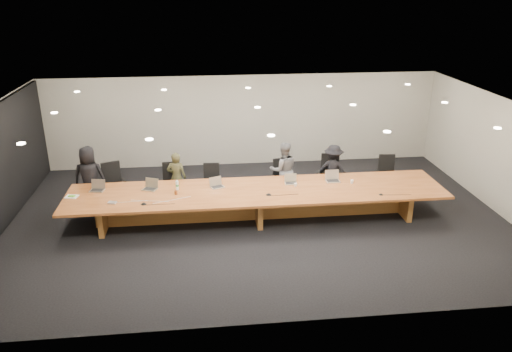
{
  "coord_description": "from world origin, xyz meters",
  "views": [
    {
      "loc": [
        -1.25,
        -10.89,
        5.4
      ],
      "look_at": [
        0.0,
        0.3,
        1.0
      ],
      "focal_mm": 35.0,
      "sensor_mm": 36.0,
      "label": 1
    }
  ],
  "objects_px": {
    "mic_center": "(269,194)",
    "mic_right": "(381,194)",
    "laptop_e": "(333,176)",
    "mic_left": "(144,204)",
    "chair_left": "(172,183)",
    "laptop_c": "(217,183)",
    "paper_cup_near": "(295,185)",
    "chair_mid_right": "(283,179)",
    "amber_mug": "(176,192)",
    "chair_far_right": "(387,174)",
    "chair_mid_left": "(212,183)",
    "person_a": "(90,177)",
    "chair_far_left": "(114,184)",
    "laptop_b": "(149,185)",
    "chair_right": "(329,176)",
    "paper_cup_far": "(352,182)",
    "person_b": "(177,178)",
    "person_d": "(333,170)",
    "laptop_a": "(96,186)",
    "water_bottle": "(177,185)",
    "conference_table": "(257,199)",
    "laptop_d": "(291,179)",
    "person_c": "(284,170)",
    "av_box": "(112,203)"
  },
  "relations": [
    {
      "from": "chair_left",
      "to": "mic_left",
      "type": "bearing_deg",
      "value": -107.61
    },
    {
      "from": "chair_far_left",
      "to": "person_d",
      "type": "bearing_deg",
      "value": -18.93
    },
    {
      "from": "chair_right",
      "to": "av_box",
      "type": "xyz_separation_m",
      "value": [
        -5.38,
        -1.53,
        0.19
      ]
    },
    {
      "from": "chair_mid_left",
      "to": "paper_cup_near",
      "type": "distance_m",
      "value": 2.31
    },
    {
      "from": "chair_mid_right",
      "to": "laptop_b",
      "type": "xyz_separation_m",
      "value": [
        -3.39,
        -0.92,
        0.36
      ]
    },
    {
      "from": "chair_left",
      "to": "person_a",
      "type": "bearing_deg",
      "value": -179.38
    },
    {
      "from": "laptop_d",
      "to": "mic_center",
      "type": "distance_m",
      "value": 0.9
    },
    {
      "from": "chair_mid_left",
      "to": "chair_far_right",
      "type": "xyz_separation_m",
      "value": [
        4.76,
        0.01,
        0.03
      ]
    },
    {
      "from": "water_bottle",
      "to": "mic_right",
      "type": "bearing_deg",
      "value": -10.02
    },
    {
      "from": "person_d",
      "to": "laptop_a",
      "type": "relative_size",
      "value": 4.23
    },
    {
      "from": "laptop_c",
      "to": "water_bottle",
      "type": "bearing_deg",
      "value": 159.8
    },
    {
      "from": "chair_mid_left",
      "to": "person_d",
      "type": "relative_size",
      "value": 0.71
    },
    {
      "from": "chair_far_right",
      "to": "mic_left",
      "type": "distance_m",
      "value": 6.57
    },
    {
      "from": "mic_left",
      "to": "chair_left",
      "type": "bearing_deg",
      "value": 72.94
    },
    {
      "from": "person_b",
      "to": "amber_mug",
      "type": "xyz_separation_m",
      "value": [
        0.04,
        -1.25,
        0.11
      ]
    },
    {
      "from": "chair_left",
      "to": "laptop_c",
      "type": "xyz_separation_m",
      "value": [
        1.15,
        -0.93,
        0.34
      ]
    },
    {
      "from": "mic_left",
      "to": "chair_far_left",
      "type": "bearing_deg",
      "value": 118.11
    },
    {
      "from": "laptop_b",
      "to": "av_box",
      "type": "distance_m",
      "value": 1.05
    },
    {
      "from": "conference_table",
      "to": "mic_left",
      "type": "xyz_separation_m",
      "value": [
        -2.63,
        -0.51,
        0.25
      ]
    },
    {
      "from": "laptop_e",
      "to": "mic_center",
      "type": "bearing_deg",
      "value": -158.97
    },
    {
      "from": "chair_left",
      "to": "paper_cup_near",
      "type": "relative_size",
      "value": 13.86
    },
    {
      "from": "mic_left",
      "to": "laptop_d",
      "type": "bearing_deg",
      "value": 13.51
    },
    {
      "from": "laptop_d",
      "to": "av_box",
      "type": "height_order",
      "value": "laptop_d"
    },
    {
      "from": "person_d",
      "to": "mic_right",
      "type": "relative_size",
      "value": 13.37
    },
    {
      "from": "chair_mid_right",
      "to": "amber_mug",
      "type": "xyz_separation_m",
      "value": [
        -2.76,
        -1.27,
        0.27
      ]
    },
    {
      "from": "laptop_e",
      "to": "amber_mug",
      "type": "xyz_separation_m",
      "value": [
        -3.86,
        -0.37,
        -0.09
      ]
    },
    {
      "from": "person_c",
      "to": "laptop_b",
      "type": "relative_size",
      "value": 4.59
    },
    {
      "from": "person_a",
      "to": "laptop_a",
      "type": "distance_m",
      "value": 0.85
    },
    {
      "from": "laptop_c",
      "to": "laptop_b",
      "type": "bearing_deg",
      "value": 156.36
    },
    {
      "from": "person_c",
      "to": "mic_left",
      "type": "relative_size",
      "value": 11.41
    },
    {
      "from": "chair_mid_right",
      "to": "amber_mug",
      "type": "bearing_deg",
      "value": -165.41
    },
    {
      "from": "person_a",
      "to": "person_c",
      "type": "height_order",
      "value": "person_a"
    },
    {
      "from": "conference_table",
      "to": "chair_far_left",
      "type": "height_order",
      "value": "chair_far_left"
    },
    {
      "from": "conference_table",
      "to": "person_b",
      "type": "height_order",
      "value": "person_b"
    },
    {
      "from": "chair_right",
      "to": "paper_cup_far",
      "type": "relative_size",
      "value": 13.05
    },
    {
      "from": "chair_mid_left",
      "to": "laptop_b",
      "type": "bearing_deg",
      "value": -144.75
    },
    {
      "from": "chair_right",
      "to": "laptop_d",
      "type": "distance_m",
      "value": 1.47
    },
    {
      "from": "laptop_c",
      "to": "laptop_e",
      "type": "bearing_deg",
      "value": -20.79
    },
    {
      "from": "person_a",
      "to": "paper_cup_near",
      "type": "distance_m",
      "value": 5.17
    },
    {
      "from": "chair_far_left",
      "to": "person_a",
      "type": "relative_size",
      "value": 0.7
    },
    {
      "from": "person_a",
      "to": "laptop_e",
      "type": "relative_size",
      "value": 4.63
    },
    {
      "from": "laptop_c",
      "to": "paper_cup_near",
      "type": "distance_m",
      "value": 1.9
    },
    {
      "from": "person_d",
      "to": "laptop_e",
      "type": "distance_m",
      "value": 0.98
    },
    {
      "from": "chair_far_right",
      "to": "laptop_e",
      "type": "bearing_deg",
      "value": -144.71
    },
    {
      "from": "person_a",
      "to": "laptop_b",
      "type": "xyz_separation_m",
      "value": [
        1.56,
        -0.85,
        0.07
      ]
    },
    {
      "from": "laptop_a",
      "to": "water_bottle",
      "type": "height_order",
      "value": "laptop_a"
    },
    {
      "from": "laptop_e",
      "to": "mic_center",
      "type": "height_order",
      "value": "laptop_e"
    },
    {
      "from": "chair_mid_right",
      "to": "chair_mid_left",
      "type": "bearing_deg",
      "value": 169.92
    },
    {
      "from": "mic_center",
      "to": "mic_right",
      "type": "xyz_separation_m",
      "value": [
        2.62,
        -0.29,
        -0.0
      ]
    },
    {
      "from": "chair_far_left",
      "to": "amber_mug",
      "type": "relative_size",
      "value": 12.78
    }
  ]
}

